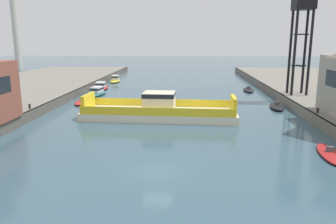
{
  "coord_description": "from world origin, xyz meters",
  "views": [
    {
      "loc": [
        2.43,
        -25.88,
        10.92
      ],
      "look_at": [
        0.0,
        14.57,
        2.0
      ],
      "focal_mm": 35.24,
      "sensor_mm": 36.0,
      "label": 1
    }
  ],
  "objects_px": {
    "crane_tower": "(303,14)",
    "smokestack_distant_a": "(15,22)",
    "moored_boat_mid_left": "(248,90)",
    "moored_boat_far_right": "(330,153)",
    "moored_boat_mid_right": "(101,87)",
    "moored_boat_far_left": "(96,92)",
    "chain_ferry": "(159,111)",
    "moored_boat_upstream_a": "(277,106)",
    "moored_boat_near_right": "(115,79)",
    "moored_boat_upstream_b": "(83,101)"
  },
  "relations": [
    {
      "from": "smokestack_distant_a",
      "to": "moored_boat_upstream_b",
      "type": "bearing_deg",
      "value": -55.28
    },
    {
      "from": "moored_boat_far_left",
      "to": "moored_boat_upstream_b",
      "type": "distance_m",
      "value": 7.84
    },
    {
      "from": "moored_boat_upstream_a",
      "to": "moored_boat_far_left",
      "type": "bearing_deg",
      "value": 162.03
    },
    {
      "from": "chain_ferry",
      "to": "crane_tower",
      "type": "bearing_deg",
      "value": 30.27
    },
    {
      "from": "moored_boat_near_right",
      "to": "moored_boat_mid_right",
      "type": "xyz_separation_m",
      "value": [
        -0.26,
        -13.64,
        -0.01
      ]
    },
    {
      "from": "moored_boat_mid_left",
      "to": "moored_boat_upstream_a",
      "type": "xyz_separation_m",
      "value": [
        1.33,
        -18.35,
        0.05
      ]
    },
    {
      "from": "moored_boat_upstream_b",
      "to": "smokestack_distant_a",
      "type": "height_order",
      "value": "smokestack_distant_a"
    },
    {
      "from": "moored_boat_upstream_a",
      "to": "crane_tower",
      "type": "xyz_separation_m",
      "value": [
        4.67,
        5.31,
        14.88
      ]
    },
    {
      "from": "moored_boat_mid_left",
      "to": "moored_boat_far_right",
      "type": "relative_size",
      "value": 1.02
    },
    {
      "from": "moored_boat_far_left",
      "to": "chain_ferry",
      "type": "bearing_deg",
      "value": -52.85
    },
    {
      "from": "moored_boat_far_left",
      "to": "moored_boat_upstream_a",
      "type": "relative_size",
      "value": 1.27
    },
    {
      "from": "moored_boat_mid_left",
      "to": "moored_boat_mid_right",
      "type": "bearing_deg",
      "value": 179.7
    },
    {
      "from": "smokestack_distant_a",
      "to": "moored_boat_mid_left",
      "type": "bearing_deg",
      "value": -32.63
    },
    {
      "from": "moored_boat_near_right",
      "to": "moored_boat_upstream_a",
      "type": "relative_size",
      "value": 0.97
    },
    {
      "from": "moored_boat_mid_right",
      "to": "moored_boat_far_right",
      "type": "height_order",
      "value": "moored_boat_mid_right"
    },
    {
      "from": "moored_boat_near_right",
      "to": "chain_ferry",
      "type": "bearing_deg",
      "value": -69.47
    },
    {
      "from": "moored_boat_near_right",
      "to": "moored_boat_mid_left",
      "type": "bearing_deg",
      "value": -23.15
    },
    {
      "from": "moored_boat_mid_left",
      "to": "smokestack_distant_a",
      "type": "bearing_deg",
      "value": 147.37
    },
    {
      "from": "moored_boat_mid_left",
      "to": "moored_boat_mid_right",
      "type": "xyz_separation_m",
      "value": [
        -32.56,
        0.17,
        0.38
      ]
    },
    {
      "from": "moored_boat_upstream_a",
      "to": "smokestack_distant_a",
      "type": "height_order",
      "value": "smokestack_distant_a"
    },
    {
      "from": "chain_ferry",
      "to": "moored_boat_near_right",
      "type": "height_order",
      "value": "chain_ferry"
    },
    {
      "from": "moored_boat_near_right",
      "to": "moored_boat_mid_left",
      "type": "relative_size",
      "value": 0.97
    },
    {
      "from": "moored_boat_mid_right",
      "to": "chain_ferry",
      "type": "bearing_deg",
      "value": -60.09
    },
    {
      "from": "moored_boat_mid_right",
      "to": "moored_boat_far_left",
      "type": "height_order",
      "value": "moored_boat_mid_right"
    },
    {
      "from": "moored_boat_mid_right",
      "to": "crane_tower",
      "type": "xyz_separation_m",
      "value": [
        38.56,
        -13.22,
        14.55
      ]
    },
    {
      "from": "moored_boat_near_right",
      "to": "crane_tower",
      "type": "distance_m",
      "value": 48.98
    },
    {
      "from": "smokestack_distant_a",
      "to": "moored_boat_far_right",
      "type": "bearing_deg",
      "value": -49.42
    },
    {
      "from": "moored_boat_mid_left",
      "to": "smokestack_distant_a",
      "type": "xyz_separation_m",
      "value": [
        -76.41,
        48.91,
        16.85
      ]
    },
    {
      "from": "moored_boat_near_right",
      "to": "moored_boat_far_left",
      "type": "relative_size",
      "value": 0.76
    },
    {
      "from": "moored_boat_near_right",
      "to": "moored_boat_upstream_a",
      "type": "bearing_deg",
      "value": -43.73
    },
    {
      "from": "moored_boat_mid_left",
      "to": "moored_boat_upstream_a",
      "type": "height_order",
      "value": "moored_boat_upstream_a"
    },
    {
      "from": "moored_boat_upstream_b",
      "to": "smokestack_distant_a",
      "type": "distance_m",
      "value": 80.21
    },
    {
      "from": "moored_boat_upstream_b",
      "to": "moored_boat_upstream_a",
      "type": "bearing_deg",
      "value": -4.85
    },
    {
      "from": "chain_ferry",
      "to": "moored_boat_far_right",
      "type": "height_order",
      "value": "chain_ferry"
    },
    {
      "from": "moored_boat_far_left",
      "to": "moored_boat_upstream_a",
      "type": "distance_m",
      "value": 34.47
    },
    {
      "from": "chain_ferry",
      "to": "moored_boat_far_left",
      "type": "bearing_deg",
      "value": 127.15
    },
    {
      "from": "crane_tower",
      "to": "smokestack_distant_a",
      "type": "relative_size",
      "value": 0.54
    },
    {
      "from": "chain_ferry",
      "to": "crane_tower",
      "type": "height_order",
      "value": "crane_tower"
    },
    {
      "from": "crane_tower",
      "to": "moored_boat_upstream_a",
      "type": "bearing_deg",
      "value": -131.35
    },
    {
      "from": "moored_boat_mid_left",
      "to": "moored_boat_mid_right",
      "type": "relative_size",
      "value": 0.89
    },
    {
      "from": "moored_boat_upstream_b",
      "to": "smokestack_distant_a",
      "type": "bearing_deg",
      "value": 124.72
    },
    {
      "from": "moored_boat_mid_right",
      "to": "moored_boat_far_left",
      "type": "bearing_deg",
      "value": -82.05
    },
    {
      "from": "moored_boat_mid_right",
      "to": "moored_boat_upstream_a",
      "type": "bearing_deg",
      "value": -28.66
    },
    {
      "from": "chain_ferry",
      "to": "moored_boat_far_left",
      "type": "height_order",
      "value": "chain_ferry"
    },
    {
      "from": "moored_boat_mid_left",
      "to": "moored_boat_upstream_b",
      "type": "distance_m",
      "value": 35.35
    },
    {
      "from": "moored_boat_upstream_b",
      "to": "moored_boat_far_right",
      "type": "bearing_deg",
      "value": -38.17
    },
    {
      "from": "moored_boat_near_right",
      "to": "smokestack_distant_a",
      "type": "height_order",
      "value": "smokestack_distant_a"
    },
    {
      "from": "moored_boat_mid_left",
      "to": "crane_tower",
      "type": "xyz_separation_m",
      "value": [
        6.0,
        -13.05,
        14.93
      ]
    },
    {
      "from": "chain_ferry",
      "to": "crane_tower",
      "type": "distance_m",
      "value": 30.29
    },
    {
      "from": "moored_boat_far_right",
      "to": "smokestack_distant_a",
      "type": "height_order",
      "value": "smokestack_distant_a"
    }
  ]
}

